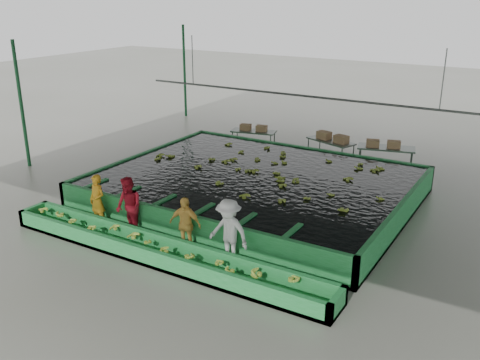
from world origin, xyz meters
The scene contains 21 objects.
ground centered at (0.00, 0.00, 0.00)m, with size 80.00×80.00×0.00m, color gray.
shed_roof centered at (0.00, 0.00, 5.00)m, with size 20.00×22.00×0.04m, color slate.
shed_posts centered at (0.00, 0.00, 2.50)m, with size 20.00×22.00×5.00m, color #19522B, non-canonical shape.
flotation_tank centered at (0.00, 1.50, 0.45)m, with size 10.00×8.00×0.90m, color #24833C, non-canonical shape.
tank_water centered at (0.00, 1.50, 0.85)m, with size 9.70×7.70×0.00m, color black.
sorting_trough centered at (0.00, -3.60, 0.25)m, with size 10.00×1.00×0.50m, color #24833C, non-canonical shape.
cableway_rail centered at (0.00, 5.00, 3.00)m, with size 0.08×0.08×14.00m, color #59605B.
rail_hanger_left centered at (-5.00, 5.00, 4.00)m, with size 0.04×0.04×2.00m, color #59605B.
rail_hanger_right centered at (5.00, 5.00, 4.00)m, with size 0.04×0.04×2.00m, color #59605B.
worker_a centered at (-3.00, -2.80, 0.80)m, with size 0.59×0.39×1.61m, color orange.
worker_b centered at (-1.75, -2.80, 0.87)m, with size 0.85×0.66×1.74m, color #B31626.
worker_c centered at (0.25, -2.80, 0.78)m, with size 0.92×0.38×1.57m, color #F4C152.
worker_d centered at (1.64, -2.80, 0.89)m, with size 1.15×0.66×1.78m, color silver.
packing_table_left centered at (-3.00, 6.67, 0.44)m, with size 1.94×0.78×0.88m, color #59605B, non-canonical shape.
packing_table_mid centered at (0.59, 6.78, 0.46)m, with size 2.04×0.81×0.93m, color #59605B, non-canonical shape.
packing_table_right centered at (2.90, 6.74, 0.49)m, with size 2.16×0.87×0.98m, color #59605B, non-canonical shape.
box_stack_left centered at (-3.01, 6.68, 0.88)m, with size 1.20×0.33×0.26m, color #98714A, non-canonical shape.
box_stack_mid centered at (0.67, 6.73, 0.93)m, with size 1.43×0.40×0.31m, color #98714A, non-canonical shape.
box_stack_right centered at (2.79, 6.66, 0.99)m, with size 1.28×0.36×0.28m, color #98714A, non-canonical shape.
floating_bananas centered at (0.00, 2.30, 0.85)m, with size 8.52×5.81×0.12m, color #8CA532, non-canonical shape.
trough_bananas centered at (0.00, -3.60, 0.40)m, with size 8.56×0.57×0.11m, color #8CA532, non-canonical shape.
Camera 1 is at (8.29, -13.33, 6.74)m, focal length 40.00 mm.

